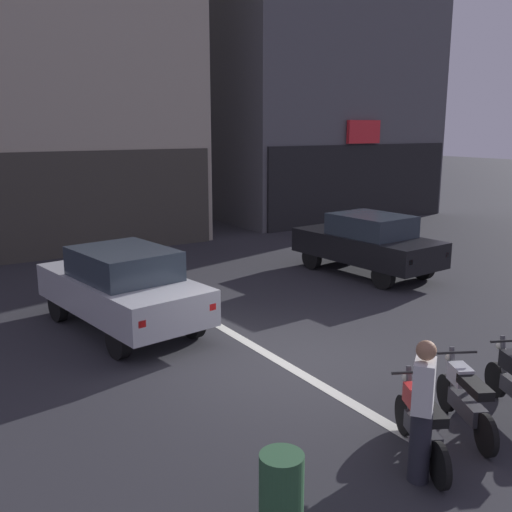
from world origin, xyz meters
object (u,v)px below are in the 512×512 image
car_black_parked_kerbside (367,242)px  person_by_motorcycles (422,411)px  car_silver_crossing_near (122,286)px  trash_bin (281,494)px  motorcycle_silver_row_left_mid (465,398)px  motorcycle_red_row_leftmost (421,423)px

car_black_parked_kerbside → person_by_motorcycles: person_by_motorcycles is taller
car_silver_crossing_near → trash_bin: 6.55m
trash_bin → motorcycle_silver_row_left_mid: bearing=6.2°
motorcycle_red_row_leftmost → person_by_motorcycles: 0.63m
car_black_parked_kerbside → trash_bin: car_black_parked_kerbside is taller
motorcycle_red_row_leftmost → motorcycle_silver_row_left_mid: 0.99m
motorcycle_silver_row_left_mid → trash_bin: size_ratio=1.79×
car_black_parked_kerbside → trash_bin: bearing=-137.4°
car_silver_crossing_near → motorcycle_red_row_leftmost: 6.46m
car_silver_crossing_near → person_by_motorcycles: person_by_motorcycles is taller
car_silver_crossing_near → motorcycle_silver_row_left_mid: size_ratio=2.82×
trash_bin → motorcycle_red_row_leftmost: bearing=5.4°
person_by_motorcycles → motorcycle_silver_row_left_mid: bearing=18.6°
car_silver_crossing_near → motorcycle_silver_row_left_mid: bearing=-68.6°
person_by_motorcycles → car_black_parked_kerbside: bearing=50.5°
car_black_parked_kerbside → motorcycle_red_row_leftmost: 9.01m
car_silver_crossing_near → motorcycle_red_row_leftmost: bearing=-77.3°
motorcycle_silver_row_left_mid → trash_bin: (-3.16, -0.34, -0.03)m
motorcycle_red_row_leftmost → trash_bin: size_ratio=1.79×
car_silver_crossing_near → trash_bin: car_silver_crossing_near is taller
car_silver_crossing_near → motorcycle_silver_row_left_mid: (2.41, -6.15, -0.43)m
car_black_parked_kerbside → car_silver_crossing_near: bearing=-174.3°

